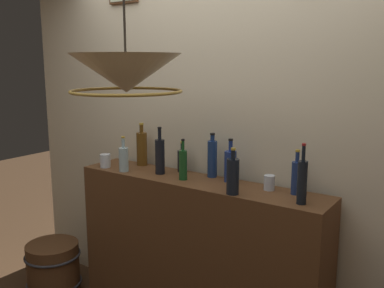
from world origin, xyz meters
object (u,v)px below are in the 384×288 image
Objects in this scene: liquor_bottle_bourbon at (124,159)px; wooden_barrel at (53,269)px; liquor_bottle_port at (160,156)px; liquor_bottle_vermouth at (212,158)px; liquor_bottle_rye at (182,160)px; liquor_bottle_mezcal at (233,176)px; glass_tumbler_highball at (269,183)px; liquor_bottle_brandy at (302,181)px; liquor_bottle_whiskey at (142,148)px; pendant_lamp at (126,74)px; liquor_bottle_gin at (296,177)px; liquor_bottle_vodka at (230,166)px; glass_tumbler_rocks at (105,161)px; liquor_bottle_rum at (183,164)px.

liquor_bottle_bourbon is 0.57× the size of wooden_barrel.
liquor_bottle_port is at bearing 14.83° from wooden_barrel.
liquor_bottle_vermouth is at bearing 21.01° from liquor_bottle_bourbon.
liquor_bottle_rye is (-0.25, 0.00, -0.05)m from liquor_bottle_vermouth.
liquor_bottle_mezcal reaches higher than liquor_bottle_rye.
liquor_bottle_rye is at bearing 175.21° from glass_tumbler_highball.
liquor_bottle_rye is at bearing 168.23° from liquor_bottle_brandy.
liquor_bottle_bourbon is 0.84× the size of liquor_bottle_vermouth.
wooden_barrel is at bearing -174.69° from liquor_bottle_brandy.
liquor_bottle_bourbon is at bearing -85.47° from liquor_bottle_whiskey.
liquor_bottle_whiskey reaches higher than liquor_bottle_rye.
liquor_bottle_whiskey is 0.97× the size of liquor_bottle_port.
liquor_bottle_rye reaches higher than wooden_barrel.
liquor_bottle_vermouth is 0.89× the size of liquor_bottle_brandy.
pendant_lamp is at bearing -122.70° from glass_tumbler_highball.
liquor_bottle_whiskey reaches higher than liquor_bottle_gin.
liquor_bottle_bourbon is 0.64m from liquor_bottle_vermouth.
liquor_bottle_vodka reaches higher than liquor_bottle_gin.
liquor_bottle_port is (0.27, -0.12, -0.00)m from liquor_bottle_whiskey.
liquor_bottle_gin is at bearing -4.39° from liquor_bottle_vermouth.
liquor_bottle_vermouth is 0.97m from pendant_lamp.
liquor_bottle_vodka is 0.77m from liquor_bottle_whiskey.
liquor_bottle_bourbon is 1.29m from liquor_bottle_brandy.
glass_tumbler_rocks is at bearing 177.24° from liquor_bottle_bourbon.
liquor_bottle_port is 0.75× the size of wooden_barrel.
pendant_lamp is (0.57, -0.56, 0.61)m from liquor_bottle_bourbon.
pendant_lamp is (0.32, -0.65, 0.58)m from liquor_bottle_port.
liquor_bottle_port reaches higher than glass_tumbler_rocks.
glass_tumbler_highball is 1.97m from wooden_barrel.
liquor_bottle_vodka is 0.45m from liquor_bottle_gin.
pendant_lamp reaches higher than glass_tumbler_rocks.
liquor_bottle_whiskey reaches higher than glass_tumbler_highball.
wooden_barrel is (-0.92, -0.24, -1.01)m from liquor_bottle_port.
glass_tumbler_rocks is at bearing -169.39° from liquor_bottle_port.
liquor_bottle_whiskey is 0.61m from liquor_bottle_vermouth.
wooden_barrel is (-0.48, -0.16, -0.93)m from glass_tumbler_rocks.
wooden_barrel is (-1.42, -0.35, -0.99)m from liquor_bottle_vodka.
glass_tumbler_highball is at bearing 54.08° from liquor_bottle_mezcal.
liquor_bottle_mezcal is (0.30, -0.26, -0.02)m from liquor_bottle_vermouth.
liquor_bottle_rum is 3.00× the size of glass_tumbler_highball.
liquor_bottle_whiskey is 0.37m from liquor_bottle_rye.
glass_tumbler_highball is (1.04, 0.17, -0.05)m from liquor_bottle_bourbon.
wooden_barrel is at bearing -175.45° from liquor_bottle_mezcal.
glass_tumbler_highball is at bearing -4.73° from liquor_bottle_vodka.
liquor_bottle_mezcal reaches higher than liquor_bottle_rum.
glass_tumbler_rocks is 1.05m from wooden_barrel.
liquor_bottle_vermouth is 0.21m from liquor_bottle_rum.
pendant_lamp is at bearing -91.74° from liquor_bottle_vermouth.
pendant_lamp is at bearing -36.55° from glass_tumbler_rocks.
liquor_bottle_bourbon is at bearing -146.57° from liquor_bottle_rye.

